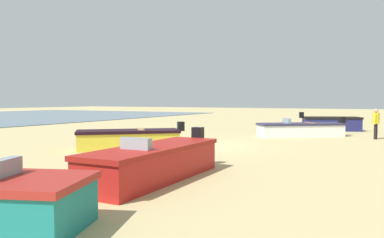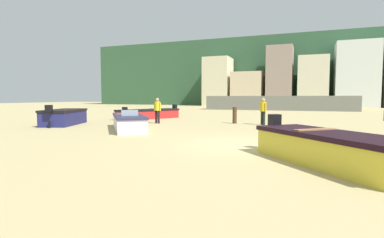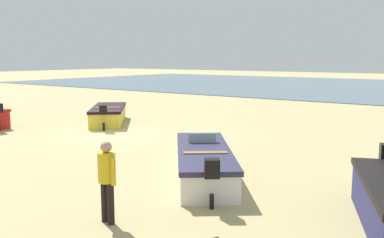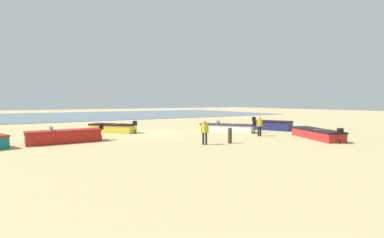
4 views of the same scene
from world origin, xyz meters
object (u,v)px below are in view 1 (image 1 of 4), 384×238
boat_white_4 (301,129)px  boat_red_5 (155,162)px  boat_yellow_0 (129,139)px  beach_walker_foreground (376,121)px  boat_navy_1 (331,124)px

boat_white_4 → boat_red_5: size_ratio=0.92×
boat_yellow_0 → beach_walker_foreground: 13.07m
boat_red_5 → beach_walker_foreground: (-14.17, 4.55, 0.49)m
boat_yellow_0 → beach_walker_foreground: (-9.45, 9.01, 0.54)m
boat_yellow_0 → boat_red_5: size_ratio=0.82×
beach_walker_foreground → boat_red_5: bearing=171.4°
boat_yellow_0 → boat_red_5: boat_red_5 is taller
boat_red_5 → beach_walker_foreground: beach_walker_foreground is taller
boat_navy_1 → boat_red_5: (18.97, -1.62, -0.02)m
beach_walker_foreground → boat_yellow_0: bearing=145.6°
boat_red_5 → boat_navy_1: bearing=-96.0°
boat_white_4 → beach_walker_foreground: beach_walker_foreground is taller
beach_walker_foreground → boat_white_4: bearing=104.2°
boat_white_4 → boat_red_5: (13.84, -0.72, 0.06)m
boat_red_5 → boat_yellow_0: bearing=-47.8°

